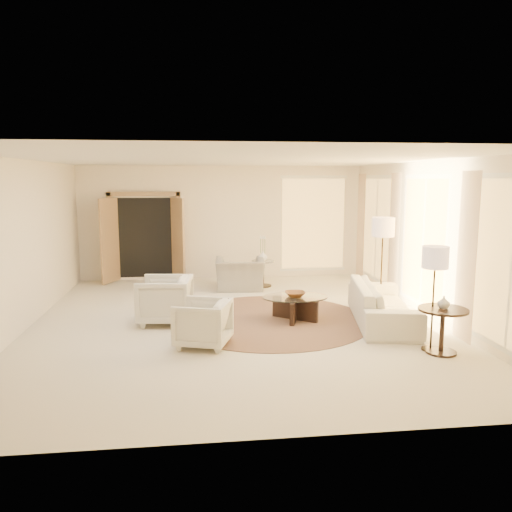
{
  "coord_description": "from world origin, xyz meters",
  "views": [
    {
      "loc": [
        -0.68,
        -8.42,
        2.48
      ],
      "look_at": [
        0.4,
        0.4,
        1.1
      ],
      "focal_mm": 35.0,
      "sensor_mm": 36.0,
      "label": 1
    }
  ],
  "objects": [
    {
      "name": "room",
      "position": [
        0.0,
        0.0,
        1.4
      ],
      "size": [
        7.04,
        8.04,
        2.83
      ],
      "color": "beige",
      "rests_on": "ground"
    },
    {
      "name": "windows_right",
      "position": [
        3.45,
        0.1,
        1.35
      ],
      "size": [
        0.1,
        6.4,
        2.4
      ],
      "primitive_type": null,
      "color": "#FFC966",
      "rests_on": "room"
    },
    {
      "name": "window_back_corner",
      "position": [
        2.3,
        3.95,
        1.35
      ],
      "size": [
        1.7,
        0.1,
        2.4
      ],
      "primitive_type": null,
      "color": "#FFC966",
      "rests_on": "room"
    },
    {
      "name": "curtains_right",
      "position": [
        3.4,
        1.0,
        1.3
      ],
      "size": [
        0.06,
        5.2,
        2.6
      ],
      "primitive_type": null,
      "color": "beige",
      "rests_on": "room"
    },
    {
      "name": "french_doors",
      "position": [
        -1.9,
        3.82,
        1.07
      ],
      "size": [
        1.95,
        0.66,
        2.16
      ],
      "color": "#A48155",
      "rests_on": "room"
    },
    {
      "name": "area_rug",
      "position": [
        0.62,
        0.07,
        0.01
      ],
      "size": [
        4.21,
        4.21,
        0.01
      ],
      "primitive_type": "cylinder",
      "rotation": [
        0.0,
        0.0,
        -0.22
      ],
      "color": "#40281C",
      "rests_on": "room"
    },
    {
      "name": "sofa",
      "position": [
        2.52,
        -0.34,
        0.34
      ],
      "size": [
        1.35,
        2.48,
        0.68
      ],
      "primitive_type": "imported",
      "rotation": [
        0.0,
        0.0,
        1.38
      ],
      "color": "silver",
      "rests_on": "room"
    },
    {
      "name": "armchair_left",
      "position": [
        -1.22,
        0.1,
        0.45
      ],
      "size": [
        0.91,
        0.96,
        0.89
      ],
      "primitive_type": "imported",
      "rotation": [
        0.0,
        0.0,
        -1.69
      ],
      "color": "silver",
      "rests_on": "room"
    },
    {
      "name": "armchair_right",
      "position": [
        -0.59,
        -1.19,
        0.38
      ],
      "size": [
        0.89,
        0.92,
        0.77
      ],
      "primitive_type": "imported",
      "rotation": [
        0.0,
        0.0,
        -1.88
      ],
      "color": "silver",
      "rests_on": "room"
    },
    {
      "name": "accent_chair",
      "position": [
        0.3,
        2.6,
        0.47
      ],
      "size": [
        1.13,
        0.77,
        0.94
      ],
      "primitive_type": "imported",
      "rotation": [
        0.0,
        0.0,
        3.07
      ],
      "color": "gray",
      "rests_on": "room"
    },
    {
      "name": "coffee_table",
      "position": [
        1.05,
        0.0,
        0.27
      ],
      "size": [
        1.44,
        1.44,
        0.42
      ],
      "rotation": [
        0.0,
        0.0,
        0.29
      ],
      "color": "black",
      "rests_on": "room"
    },
    {
      "name": "end_table",
      "position": [
        2.8,
        -1.92,
        0.45
      ],
      "size": [
        0.7,
        0.7,
        0.66
      ],
      "rotation": [
        0.0,
        0.0,
        -0.34
      ],
      "color": "black",
      "rests_on": "room"
    },
    {
      "name": "side_table",
      "position": [
        0.86,
        2.85,
        0.37
      ],
      "size": [
        0.52,
        0.52,
        0.6
      ],
      "rotation": [
        0.0,
        0.0,
        -0.09
      ],
      "color": "black",
      "rests_on": "room"
    },
    {
      "name": "floor_lamp_near",
      "position": [
        2.84,
        0.59,
        1.5
      ],
      "size": [
        0.43,
        0.43,
        1.76
      ],
      "rotation": [
        0.0,
        0.0,
        -0.3
      ],
      "color": "black",
      "rests_on": "room"
    },
    {
      "name": "floor_lamp_far",
      "position": [
        2.71,
        -1.78,
        1.3
      ],
      "size": [
        0.37,
        0.37,
        1.53
      ],
      "rotation": [
        0.0,
        0.0,
        0.41
      ],
      "color": "black",
      "rests_on": "room"
    },
    {
      "name": "bowl",
      "position": [
        1.05,
        0.0,
        0.47
      ],
      "size": [
        0.37,
        0.37,
        0.09
      ],
      "primitive_type": "imported",
      "rotation": [
        0.0,
        0.0,
        -0.03
      ],
      "color": "brown",
      "rests_on": "coffee_table"
    },
    {
      "name": "end_vase",
      "position": [
        2.8,
        -1.92,
        0.74
      ],
      "size": [
        0.2,
        0.2,
        0.18
      ],
      "primitive_type": "imported",
      "rotation": [
        0.0,
        0.0,
        0.13
      ],
      "color": "silver",
      "rests_on": "end_table"
    },
    {
      "name": "side_vase",
      "position": [
        0.86,
        2.85,
        0.71
      ],
      "size": [
        0.24,
        0.24,
        0.22
      ],
      "primitive_type": "imported",
      "rotation": [
        0.0,
        0.0,
        -0.17
      ],
      "color": "silver",
      "rests_on": "side_table"
    }
  ]
}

